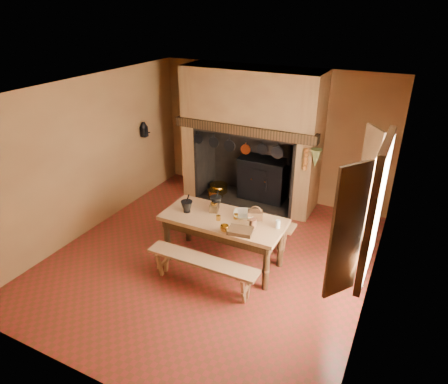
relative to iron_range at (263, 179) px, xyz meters
name	(u,v)px	position (x,y,z in m)	size (l,w,h in m)	color
floor	(212,257)	(0.04, -2.45, -0.48)	(5.50, 5.50, 0.00)	maroon
ceiling	(209,91)	(0.04, -2.45, 2.32)	(5.50, 5.50, 0.00)	silver
back_wall	(272,134)	(0.04, 0.30, 0.92)	(5.00, 0.02, 2.80)	olive
wall_left	(89,157)	(-2.46, -2.45, 0.92)	(0.02, 5.50, 2.80)	olive
wall_right	(380,218)	(2.54, -2.45, 0.92)	(0.02, 5.50, 2.80)	olive
wall_front	(80,284)	(0.04, -5.20, 0.92)	(5.00, 0.02, 2.80)	olive
chimney_breast	(252,118)	(-0.26, -0.14, 1.33)	(2.95, 0.96, 2.80)	olive
iron_range	(263,179)	(0.00, 0.00, 0.00)	(1.12, 0.55, 1.60)	black
hearth_pans	(217,190)	(-1.01, -0.23, -0.39)	(0.51, 0.62, 0.20)	#BE8D2B
hanging_pans	(239,147)	(-0.30, -0.64, 0.88)	(1.92, 0.29, 0.27)	black
onion_string	(305,159)	(1.04, -0.66, 0.85)	(0.12, 0.10, 0.46)	#9B4E1C
herb_bunch	(316,158)	(1.22, -0.66, 0.90)	(0.20, 0.20, 0.35)	#545A2A
window	(366,208)	(2.39, -2.85, 1.22)	(0.39, 1.75, 1.76)	white
wall_coffee_mill	(144,128)	(-2.38, -0.90, 1.03)	(0.23, 0.16, 0.31)	black
work_table	(223,225)	(0.28, -2.49, 0.23)	(1.96, 0.87, 0.85)	#B48052
bench_front	(202,266)	(0.28, -3.19, -0.11)	(1.76, 0.31, 0.49)	#B48052
bench_back	(241,222)	(0.28, -1.80, -0.08)	(1.93, 0.34, 0.54)	#B48052
mortar_large	(216,202)	(0.02, -2.23, 0.47)	(0.20, 0.20, 0.33)	black
mortar_small	(187,206)	(-0.33, -2.58, 0.47)	(0.19, 0.19, 0.32)	black
coffee_grinder	(214,207)	(0.06, -2.38, 0.44)	(0.19, 0.16, 0.20)	#372011
brass_mug_a	(218,218)	(0.25, -2.59, 0.40)	(0.07, 0.07, 0.08)	#BE8D2B
brass_mug_b	(236,216)	(0.47, -2.43, 0.41)	(0.07, 0.07, 0.08)	#BE8D2B
mixing_bowl	(244,215)	(0.57, -2.32, 0.41)	(0.34, 0.34, 0.08)	#B5AD8B
stoneware_crock	(253,223)	(0.81, -2.54, 0.43)	(0.11, 0.11, 0.14)	#502E1D
glass_jar	(278,224)	(1.16, -2.39, 0.43)	(0.07, 0.07, 0.13)	beige
wicker_basket	(255,215)	(0.74, -2.29, 0.44)	(0.28, 0.24, 0.23)	#4A2D16
wooden_tray	(240,231)	(0.71, -2.78, 0.40)	(0.36, 0.26, 0.06)	#372011
brass_cup	(225,228)	(0.49, -2.85, 0.42)	(0.13, 0.13, 0.11)	#BE8D2B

